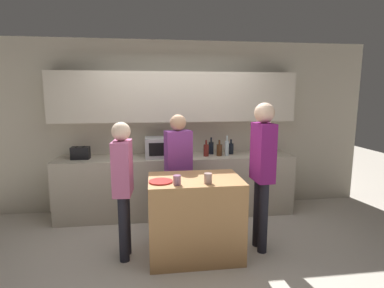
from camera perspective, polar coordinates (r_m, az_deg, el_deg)
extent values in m
plane|color=beige|center=(3.65, -0.86, -21.28)|extent=(14.00, 14.00, 0.00)
cube|color=beige|center=(4.90, -3.30, 3.38)|extent=(6.40, 0.08, 2.70)
cube|color=beige|center=(4.67, -3.17, 8.92)|extent=(3.74, 0.32, 0.75)
cube|color=#B7AD99|center=(4.74, -2.87, -7.81)|extent=(3.60, 0.62, 0.92)
cube|color=#B27F4C|center=(3.56, 0.55, -13.72)|extent=(1.05, 0.70, 0.93)
cube|color=#B7BABC|center=(4.57, -5.61, -0.58)|extent=(0.52, 0.38, 0.30)
cube|color=black|center=(4.38, -6.17, -1.03)|extent=(0.31, 0.01, 0.19)
cube|color=black|center=(4.70, -20.48, -1.61)|extent=(0.26, 0.16, 0.18)
cube|color=black|center=(4.70, -21.14, -0.51)|extent=(0.02, 0.11, 0.01)
cube|color=black|center=(4.67, -19.95, -0.49)|extent=(0.02, 0.11, 0.01)
cylinder|color=silver|center=(4.95, 14.62, -1.25)|extent=(0.14, 0.14, 0.10)
cylinder|color=#38662D|center=(4.93, 14.68, 0.35)|extent=(0.01, 0.01, 0.18)
sphere|color=silver|center=(4.91, 14.75, 1.97)|extent=(0.13, 0.13, 0.13)
cylinder|color=maroon|center=(4.61, 2.71, -1.22)|extent=(0.08, 0.08, 0.18)
cylinder|color=maroon|center=(4.59, 2.72, 0.31)|extent=(0.03, 0.03, 0.07)
cylinder|color=black|center=(4.77, 3.65, -0.78)|extent=(0.08, 0.08, 0.19)
cylinder|color=black|center=(4.75, 3.67, 0.81)|extent=(0.03, 0.03, 0.08)
cylinder|color=#472814|center=(4.65, 5.22, -1.17)|extent=(0.09, 0.09, 0.18)
cylinder|color=#472814|center=(4.63, 5.25, 0.34)|extent=(0.03, 0.03, 0.07)
cylinder|color=silver|center=(4.68, 6.66, -0.83)|extent=(0.07, 0.07, 0.23)
cylinder|color=silver|center=(4.66, 6.69, 1.07)|extent=(0.02, 0.02, 0.09)
cylinder|color=black|center=(4.81, 7.41, -0.89)|extent=(0.09, 0.09, 0.17)
cylinder|color=black|center=(4.79, 7.44, 0.51)|extent=(0.03, 0.03, 0.07)
cylinder|color=red|center=(3.27, -5.97, -7.12)|extent=(0.26, 0.26, 0.01)
cylinder|color=#A16C8C|center=(3.15, -2.86, -6.88)|extent=(0.08, 0.08, 0.10)
cylinder|color=#B8958E|center=(3.20, 3.08, -6.54)|extent=(0.08, 0.08, 0.11)
cylinder|color=black|center=(4.16, -1.48, -11.34)|extent=(0.11, 0.11, 0.78)
cylinder|color=black|center=(4.12, -3.64, -11.59)|extent=(0.11, 0.11, 0.78)
cube|color=purple|center=(3.94, -2.63, -1.93)|extent=(0.37, 0.26, 0.62)
sphere|color=tan|center=(3.88, -2.67, 4.09)|extent=(0.21, 0.21, 0.21)
cylinder|color=black|center=(3.70, -12.51, -14.47)|extent=(0.11, 0.11, 0.76)
cylinder|color=black|center=(3.56, -12.90, -15.50)|extent=(0.11, 0.11, 0.76)
cube|color=#BC5C8D|center=(3.41, -13.11, -4.44)|extent=(0.21, 0.35, 0.60)
sphere|color=beige|center=(3.33, -13.37, 2.33)|extent=(0.21, 0.21, 0.21)
cylinder|color=black|center=(3.73, 13.39, -13.50)|extent=(0.11, 0.11, 0.86)
cylinder|color=black|center=(3.86, 12.44, -12.63)|extent=(0.11, 0.11, 0.86)
cube|color=#771966|center=(3.57, 13.36, -1.55)|extent=(0.20, 0.35, 0.68)
sphere|color=beige|center=(3.52, 13.64, 5.78)|extent=(0.23, 0.23, 0.23)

